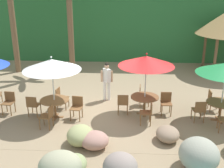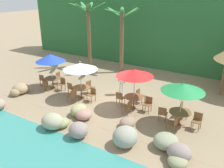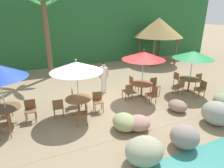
% 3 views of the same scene
% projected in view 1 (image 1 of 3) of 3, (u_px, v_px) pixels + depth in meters
% --- Properties ---
extents(ground_plane, '(120.00, 120.00, 0.00)m').
position_uv_depth(ground_plane, '(102.00, 115.00, 11.13)').
color(ground_plane, '#937F60').
extents(terrace_deck, '(18.00, 5.20, 0.01)m').
position_uv_depth(terrace_deck, '(102.00, 115.00, 11.13)').
color(terrace_deck, '#937F60').
rests_on(terrace_deck, ground).
extents(foliage_backdrop, '(28.00, 2.40, 6.00)m').
position_uv_depth(foliage_backdrop, '(114.00, 13.00, 18.55)').
color(foliage_backdrop, '#286633').
rests_on(foliage_backdrop, ground).
extents(rock_seawall, '(14.14, 3.25, 0.91)m').
position_uv_depth(rock_seawall, '(132.00, 152.00, 8.11)').
color(rock_seawall, '#979A88').
rests_on(rock_seawall, ground).
extents(chair_blue_seaward, '(0.46, 0.46, 0.87)m').
position_uv_depth(chair_blue_seaward, '(9.00, 101.00, 11.14)').
color(chair_blue_seaward, brown).
rests_on(chair_blue_seaward, ground).
extents(umbrella_white, '(2.13, 2.13, 2.44)m').
position_uv_depth(umbrella_white, '(52.00, 65.00, 10.21)').
color(umbrella_white, silver).
rests_on(umbrella_white, ground).
extents(dining_table_white, '(1.10, 1.10, 0.74)m').
position_uv_depth(dining_table_white, '(55.00, 103.00, 10.72)').
color(dining_table_white, brown).
rests_on(dining_table_white, ground).
extents(chair_white_seaward, '(0.47, 0.48, 0.87)m').
position_uv_depth(chair_white_seaward, '(77.00, 106.00, 10.70)').
color(chair_white_seaward, brown).
rests_on(chair_white_seaward, ground).
extents(chair_white_inland, '(0.48, 0.48, 0.87)m').
position_uv_depth(chair_white_inland, '(61.00, 97.00, 11.56)').
color(chair_white_inland, brown).
rests_on(chair_white_inland, ground).
extents(chair_white_left, '(0.47, 0.48, 0.87)m').
position_uv_depth(chair_white_left, '(33.00, 105.00, 10.82)').
color(chair_white_left, brown).
rests_on(chair_white_left, ground).
extents(chair_white_right, '(0.48, 0.47, 0.87)m').
position_uv_depth(chair_white_right, '(48.00, 115.00, 9.96)').
color(chair_white_right, brown).
rests_on(chair_white_right, ground).
extents(umbrella_red, '(2.12, 2.12, 2.49)m').
position_uv_depth(umbrella_red, '(146.00, 61.00, 10.48)').
color(umbrella_red, silver).
rests_on(umbrella_red, ground).
extents(dining_table_red, '(1.10, 1.10, 0.74)m').
position_uv_depth(dining_table_red, '(145.00, 100.00, 11.01)').
color(dining_table_red, brown).
rests_on(dining_table_red, ground).
extents(chair_red_seaward, '(0.42, 0.43, 0.87)m').
position_uv_depth(chair_red_seaward, '(166.00, 102.00, 11.09)').
color(chair_red_seaward, brown).
rests_on(chair_red_seaward, ground).
extents(chair_red_inland, '(0.45, 0.45, 0.87)m').
position_uv_depth(chair_red_inland, '(143.00, 94.00, 11.85)').
color(chair_red_inland, brown).
rests_on(chair_red_inland, ground).
extents(chair_red_left, '(0.43, 0.43, 0.87)m').
position_uv_depth(chair_red_left, '(123.00, 103.00, 11.00)').
color(chair_red_left, brown).
rests_on(chair_red_left, ground).
extents(chair_red_right, '(0.43, 0.42, 0.87)m').
position_uv_depth(chair_red_right, '(148.00, 111.00, 10.25)').
color(chair_red_right, brown).
rests_on(chair_red_right, ground).
extents(dining_table_green, '(1.10, 1.10, 0.74)m').
position_uv_depth(dining_table_green, '(221.00, 106.00, 10.49)').
color(dining_table_green, brown).
rests_on(dining_table_green, ground).
extents(chair_green_inland, '(0.44, 0.43, 0.87)m').
position_uv_depth(chair_green_inland, '(212.00, 99.00, 11.32)').
color(chair_green_inland, brown).
rests_on(chair_green_inland, ground).
extents(chair_green_left, '(0.47, 0.47, 0.87)m').
position_uv_depth(chair_green_left, '(199.00, 110.00, 10.39)').
color(chair_green_left, brown).
rests_on(chair_green_left, ground).
extents(palm_tree_nearest, '(2.99, 3.04, 5.53)m').
position_uv_depth(palm_tree_nearest, '(11.00, 4.00, 15.17)').
color(palm_tree_nearest, brown).
rests_on(palm_tree_nearest, ground).
extents(palm_tree_second, '(2.85, 2.69, 5.21)m').
position_uv_depth(palm_tree_second, '(70.00, 10.00, 15.25)').
color(palm_tree_second, brown).
rests_on(palm_tree_second, ground).
extents(waiter_in_white, '(0.52, 0.39, 1.70)m').
position_uv_depth(waiter_in_white, '(107.00, 79.00, 12.22)').
color(waiter_in_white, white).
rests_on(waiter_in_white, ground).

